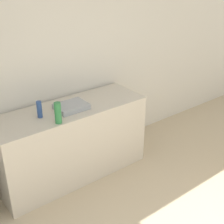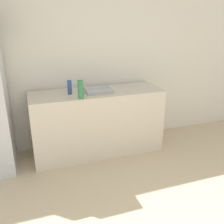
# 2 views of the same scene
# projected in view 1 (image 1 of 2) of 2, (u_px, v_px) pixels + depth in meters

# --- Properties ---
(wall_back) EXTENTS (8.00, 0.06, 2.60)m
(wall_back) POSITION_uv_depth(u_px,v_px,m) (53.00, 68.00, 3.72)
(wall_back) COLOR silver
(wall_back) RESTS_ON ground_plane
(counter) EXTENTS (1.84, 0.63, 0.92)m
(counter) POSITION_uv_depth(u_px,v_px,m) (72.00, 142.00, 3.81)
(counter) COLOR beige
(counter) RESTS_ON ground_plane
(sink_basin) EXTENTS (0.35, 0.28, 0.06)m
(sink_basin) POSITION_uv_depth(u_px,v_px,m) (71.00, 107.00, 3.57)
(sink_basin) COLOR #9EA3A8
(sink_basin) RESTS_ON counter
(bottle_tall) EXTENTS (0.07, 0.07, 0.23)m
(bottle_tall) POSITION_uv_depth(u_px,v_px,m) (58.00, 113.00, 3.23)
(bottle_tall) COLOR #2D7F42
(bottle_tall) RESTS_ON counter
(bottle_short) EXTENTS (0.06, 0.06, 0.19)m
(bottle_short) POSITION_uv_depth(u_px,v_px,m) (39.00, 109.00, 3.35)
(bottle_short) COLOR #2D4C8C
(bottle_short) RESTS_ON counter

